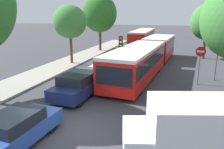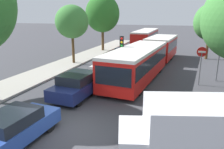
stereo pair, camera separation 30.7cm
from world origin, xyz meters
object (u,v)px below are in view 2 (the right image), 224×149
object	(u,v)px
queued_car_silver	(125,54)
no_entry_sign	(201,60)
queued_car_blue	(14,128)
tree_left_far	(102,14)
traffic_light	(122,48)
articulated_bus	(150,54)
queued_car_white	(108,65)
white_van	(200,132)
tree_right_mid	(210,22)
queued_car_navy	(78,85)
city_bus_rear	(146,37)
direction_sign_post	(220,48)
tree_left_mid	(72,22)

from	to	relation	value
queued_car_silver	no_entry_sign	distance (m)	10.08
queued_car_blue	tree_left_far	distance (m)	23.58
traffic_light	articulated_bus	bearing A→B (deg)	136.02
queued_car_white	traffic_light	xyz separation A→B (m)	(1.60, -1.27, 1.78)
queued_car_white	white_van	size ratio (longest dim) A/B	0.78
tree_right_mid	no_entry_sign	bearing A→B (deg)	-96.70
queued_car_navy	no_entry_sign	bearing A→B (deg)	-53.14
white_van	tree_left_far	size ratio (longest dim) A/B	0.70
queued_car_blue	traffic_light	world-z (taller)	traffic_light
white_van	tree_left_far	bearing A→B (deg)	-77.86
city_bus_rear	white_van	distance (m)	30.35
queued_car_silver	direction_sign_post	distance (m)	10.36
queued_car_navy	queued_car_white	distance (m)	6.09
direction_sign_post	tree_left_mid	distance (m)	13.71
queued_car_white	tree_left_far	distance (m)	12.73
white_van	no_entry_sign	bearing A→B (deg)	-109.14
city_bus_rear	tree_right_mid	world-z (taller)	tree_right_mid
city_bus_rear	tree_left_mid	bearing A→B (deg)	164.57
articulated_bus	white_van	distance (m)	13.48
queued_car_blue	tree_left_far	xyz separation A→B (m)	(-4.86, 22.64, 4.42)
queued_car_white	tree_right_mid	bearing A→B (deg)	-39.45
queued_car_navy	queued_car_silver	world-z (taller)	queued_car_navy
tree_left_mid	tree_left_far	world-z (taller)	tree_left_far
no_entry_sign	tree_left_mid	size ratio (longest dim) A/B	0.47
queued_car_navy	tree_right_mid	xyz separation A→B (m)	(8.60, 15.60, 3.43)
queued_car_silver	tree_left_mid	size ratio (longest dim) A/B	0.75
city_bus_rear	traffic_light	distance (m)	20.19
no_entry_sign	queued_car_silver	bearing A→B (deg)	-132.25
queued_car_blue	queued_car_white	size ratio (longest dim) A/B	0.96
city_bus_rear	queued_car_navy	world-z (taller)	city_bus_rear
city_bus_rear	queued_car_white	xyz separation A→B (m)	(-0.00, -18.83, -0.74)
direction_sign_post	tree_left_far	size ratio (longest dim) A/B	0.47
queued_car_navy	queued_car_blue	bearing A→B (deg)	-176.87
city_bus_rear	queued_car_blue	size ratio (longest dim) A/B	2.91
queued_car_white	traffic_light	world-z (taller)	traffic_light
traffic_light	no_entry_sign	size ratio (longest dim) A/B	1.21
city_bus_rear	queued_car_silver	world-z (taller)	city_bus_rear
articulated_bus	tree_right_mid	world-z (taller)	tree_right_mid
queued_car_blue	traffic_light	bearing A→B (deg)	-4.56
traffic_light	direction_sign_post	size ratio (longest dim) A/B	0.94
traffic_light	queued_car_navy	bearing A→B (deg)	-34.71
city_bus_rear	tree_right_mid	xyz separation A→B (m)	(8.79, -9.32, 2.75)
queued_car_navy	no_entry_sign	size ratio (longest dim) A/B	1.60
tree_right_mid	queued_car_white	bearing A→B (deg)	-132.74
articulated_bus	queued_car_white	size ratio (longest dim) A/B	4.20
no_entry_sign	tree_left_far	size ratio (longest dim) A/B	0.37
articulated_bus	queued_car_navy	world-z (taller)	articulated_bus
no_entry_sign	city_bus_rear	bearing A→B (deg)	-159.42
queued_car_navy	tree_right_mid	distance (m)	18.14
queued_car_blue	direction_sign_post	size ratio (longest dim) A/B	1.12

